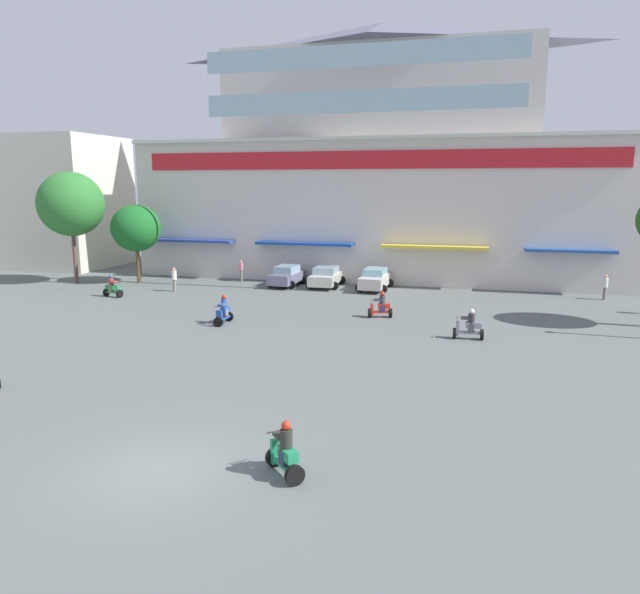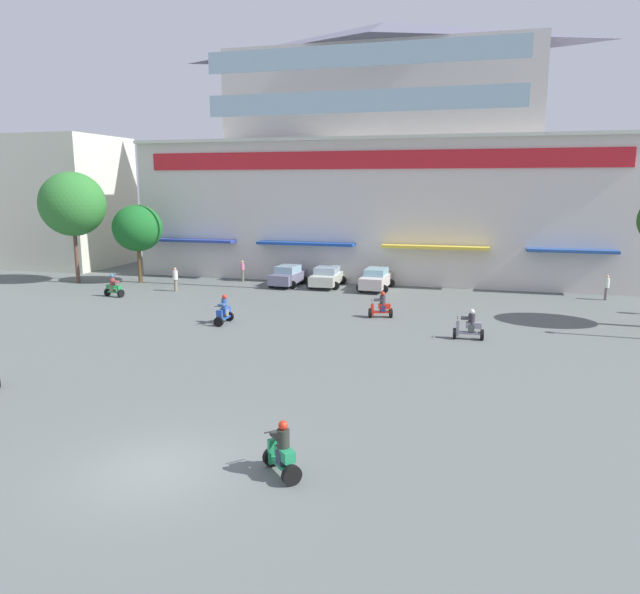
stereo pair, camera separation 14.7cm
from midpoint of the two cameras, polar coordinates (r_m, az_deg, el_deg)
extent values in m
plane|color=#59605E|center=(27.84, -1.71, -4.44)|extent=(128.00, 128.00, 0.00)
cube|color=silver|center=(48.45, 5.92, 8.29)|extent=(37.45, 10.16, 10.43)
cube|color=silver|center=(49.34, 6.23, 18.44)|extent=(23.47, 9.15, 6.94)
pyramid|color=slate|center=(50.16, 6.34, 23.63)|extent=(23.94, 9.35, 2.22)
cube|color=red|center=(43.37, 4.89, 13.05)|extent=(34.45, 0.12, 1.27)
cube|color=beige|center=(43.42, 4.91, 15.06)|extent=(37.45, 0.70, 0.24)
cube|color=#283C95|center=(47.66, -12.25, 5.35)|extent=(7.20, 1.10, 0.20)
cube|color=navy|center=(44.16, -1.33, 5.17)|extent=(7.41, 1.10, 0.20)
cube|color=gold|center=(42.47, 11.11, 4.74)|extent=(7.47, 1.10, 0.20)
cube|color=#264A8F|center=(42.79, 23.20, 4.11)|extent=(5.73, 1.10, 0.20)
cube|color=#99B7C6|center=(39.70, 3.87, 18.32)|extent=(20.65, 0.08, 1.39)
cube|color=#99B7C6|center=(40.16, 3.92, 22.25)|extent=(20.65, 0.08, 1.39)
cube|color=beige|center=(59.20, -24.05, 8.37)|extent=(11.25, 8.83, 11.45)
cylinder|color=brown|center=(47.75, -22.35, 3.74)|extent=(0.28, 0.28, 4.19)
ellipsoid|color=#2E742F|center=(47.48, -22.68, 8.27)|extent=(4.83, 4.60, 4.68)
cylinder|color=brown|center=(46.50, -16.92, 3.08)|extent=(0.30, 0.30, 2.84)
ellipsoid|color=#196124|center=(46.24, -17.10, 6.38)|extent=(3.63, 3.69, 3.46)
cube|color=slate|center=(43.19, -3.00, 1.91)|extent=(1.86, 3.92, 0.72)
cube|color=#8FB3C1|center=(43.10, -3.01, 2.71)|extent=(1.51, 2.00, 0.50)
cylinder|color=black|center=(44.63, -3.38, 1.77)|extent=(0.61, 0.20, 0.60)
cylinder|color=black|center=(44.05, -1.45, 1.66)|extent=(0.61, 0.20, 0.60)
cylinder|color=black|center=(42.48, -4.60, 1.28)|extent=(0.61, 0.20, 0.60)
cylinder|color=black|center=(41.87, -2.58, 1.17)|extent=(0.61, 0.20, 0.60)
cube|color=beige|center=(42.84, 0.78, 1.83)|extent=(1.88, 4.23, 0.69)
cube|color=#96ACBC|center=(42.76, 0.78, 2.61)|extent=(1.58, 2.13, 0.49)
cylinder|color=black|center=(44.34, 0.03, 1.72)|extent=(0.60, 0.18, 0.60)
cylinder|color=black|center=(43.96, 2.28, 1.64)|extent=(0.60, 0.18, 0.60)
cylinder|color=black|center=(41.86, -0.80, 1.18)|extent=(0.60, 0.18, 0.60)
cylinder|color=black|center=(41.46, 1.57, 1.08)|extent=(0.60, 0.18, 0.60)
cube|color=beige|center=(41.70, 5.52, 1.59)|extent=(1.74, 4.18, 0.78)
cube|color=#8DC1D0|center=(41.61, 5.54, 2.44)|extent=(1.45, 2.11, 0.47)
cylinder|color=black|center=(43.16, 4.80, 1.43)|extent=(0.60, 0.18, 0.60)
cylinder|color=black|center=(42.86, 6.91, 1.33)|extent=(0.60, 0.18, 0.60)
cylinder|color=black|center=(40.69, 4.04, 0.87)|extent=(0.60, 0.18, 0.60)
cylinder|color=black|center=(40.37, 6.27, 0.75)|extent=(0.60, 0.18, 0.60)
cylinder|color=black|center=(31.27, -9.62, -2.38)|extent=(0.52, 0.15, 0.52)
cylinder|color=black|center=(32.45, -8.63, -1.87)|extent=(0.52, 0.15, 0.52)
cube|color=#214BA7|center=(31.85, -9.12, -2.02)|extent=(0.29, 1.17, 0.10)
cube|color=#214BA7|center=(31.97, -8.96, -1.24)|extent=(0.31, 0.75, 0.28)
cube|color=#214BA7|center=(31.34, -9.53, -1.90)|extent=(0.32, 0.14, 0.69)
cylinder|color=black|center=(31.20, -9.59, -0.92)|extent=(0.52, 0.04, 0.04)
cube|color=#7F6C5C|center=(31.90, -9.04, -1.49)|extent=(0.32, 0.28, 0.36)
cylinder|color=#32548E|center=(31.81, -9.06, -0.67)|extent=(0.32, 0.32, 0.57)
sphere|color=red|center=(31.73, -9.08, 0.03)|extent=(0.25, 0.25, 0.25)
cube|color=#32548E|center=(31.54, -9.28, -0.72)|extent=(0.34, 0.44, 0.10)
cylinder|color=black|center=(33.05, 4.97, -1.55)|extent=(0.29, 0.54, 0.52)
cylinder|color=black|center=(33.21, 6.97, -1.53)|extent=(0.29, 0.54, 0.52)
cube|color=red|center=(33.11, 5.98, -1.44)|extent=(1.06, 0.57, 0.10)
cube|color=red|center=(33.07, 6.35, -0.89)|extent=(0.71, 0.48, 0.28)
cube|color=red|center=(33.02, 5.18, -1.22)|extent=(0.23, 0.35, 0.63)
cylinder|color=black|center=(32.91, 5.16, -0.32)|extent=(0.19, 0.51, 0.04)
cube|color=#2B2449|center=(33.08, 6.19, -1.10)|extent=(0.36, 0.39, 0.36)
cylinder|color=#37353E|center=(32.99, 6.20, -0.33)|extent=(0.40, 0.40, 0.55)
sphere|color=red|center=(32.92, 6.22, 0.33)|extent=(0.25, 0.25, 0.25)
cube|color=#37353E|center=(32.95, 5.76, -0.28)|extent=(0.52, 0.45, 0.10)
cylinder|color=black|center=(16.19, -4.34, -15.11)|extent=(0.47, 0.46, 0.52)
cylinder|color=black|center=(15.26, -2.46, -16.81)|extent=(0.47, 0.46, 0.52)
cube|color=#1F8352|center=(15.69, -3.44, -15.74)|extent=(0.91, 0.93, 0.10)
cube|color=#1F8352|center=(15.37, -3.11, -14.85)|extent=(0.67, 0.67, 0.28)
cube|color=#1F8352|center=(16.00, -4.18, -14.56)|extent=(0.33, 0.32, 0.67)
cylinder|color=black|center=(15.80, -4.24, -12.77)|extent=(0.40, 0.39, 0.04)
cube|color=#2F324A|center=(15.49, -3.26, -15.12)|extent=(0.42, 0.42, 0.36)
cylinder|color=#2A2D27|center=(15.30, -3.28, -13.59)|extent=(0.45, 0.45, 0.55)
sphere|color=red|center=(15.14, -3.29, -12.26)|extent=(0.25, 0.25, 0.25)
cube|color=#2A2D27|center=(15.50, -3.70, -13.15)|extent=(0.55, 0.55, 0.10)
cylinder|color=black|center=(40.91, -18.54, 0.33)|extent=(0.23, 0.54, 0.52)
cylinder|color=black|center=(41.71, -19.70, 0.44)|extent=(0.23, 0.54, 0.52)
cube|color=#228943|center=(41.30, -19.13, 0.47)|extent=(1.05, 0.45, 0.10)
cube|color=#228943|center=(41.39, -19.37, 0.93)|extent=(0.69, 0.40, 0.28)
cube|color=#228943|center=(40.96, -18.68, 0.61)|extent=(0.19, 0.34, 0.63)
cylinder|color=black|center=(40.86, -18.70, 1.33)|extent=(0.12, 0.52, 0.04)
cube|color=#7C6A53|center=(41.35, -19.27, 0.75)|extent=(0.33, 0.36, 0.36)
cylinder|color=brown|center=(41.27, -19.31, 1.39)|extent=(0.37, 0.37, 0.57)
sphere|color=#326499|center=(41.21, -19.34, 1.93)|extent=(0.25, 0.25, 0.25)
cube|color=brown|center=(41.09, -19.05, 1.41)|extent=(0.49, 0.41, 0.10)
cylinder|color=black|center=(29.24, 12.98, -3.44)|extent=(0.17, 0.53, 0.52)
cylinder|color=black|center=(29.31, 15.50, -3.53)|extent=(0.17, 0.53, 0.52)
cube|color=gray|center=(29.25, 14.25, -3.37)|extent=(1.15, 0.34, 0.10)
cube|color=gray|center=(29.18, 14.74, -2.65)|extent=(0.74, 0.34, 0.28)
cube|color=gray|center=(29.19, 13.25, -2.99)|extent=(0.16, 0.33, 0.69)
cylinder|color=black|center=(29.07, 13.25, -1.94)|extent=(0.07, 0.52, 0.04)
cube|color=#444C48|center=(29.20, 14.52, -2.87)|extent=(0.30, 0.34, 0.36)
cylinder|color=#322E35|center=(29.10, 14.56, -2.06)|extent=(0.34, 0.34, 0.49)
sphere|color=silver|center=(29.03, 14.59, -1.38)|extent=(0.25, 0.25, 0.25)
cube|color=#322E35|center=(29.08, 14.01, -1.99)|extent=(0.46, 0.36, 0.10)
cylinder|color=gray|center=(42.20, -13.65, 1.09)|extent=(0.28, 0.28, 0.81)
cylinder|color=silver|center=(42.09, -13.70, 2.07)|extent=(0.45, 0.45, 0.64)
sphere|color=tan|center=(42.02, -13.72, 2.64)|extent=(0.21, 0.21, 0.21)
cylinder|color=#6B705A|center=(45.48, -7.38, 2.04)|extent=(0.25, 0.25, 0.87)
cylinder|color=#D27392|center=(45.38, -7.40, 2.91)|extent=(0.41, 0.41, 0.53)
sphere|color=tan|center=(45.33, -7.41, 3.38)|extent=(0.21, 0.21, 0.21)
cylinder|color=slate|center=(42.12, 25.94, 0.28)|extent=(0.21, 0.21, 0.81)
cylinder|color=silver|center=(42.01, 26.02, 1.22)|extent=(0.34, 0.34, 0.60)
sphere|color=tan|center=(41.95, 26.07, 1.76)|extent=(0.20, 0.20, 0.20)
camera|label=1|loc=(0.07, -89.85, 0.03)|focal=33.19mm
camera|label=2|loc=(0.07, 90.15, -0.03)|focal=33.19mm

